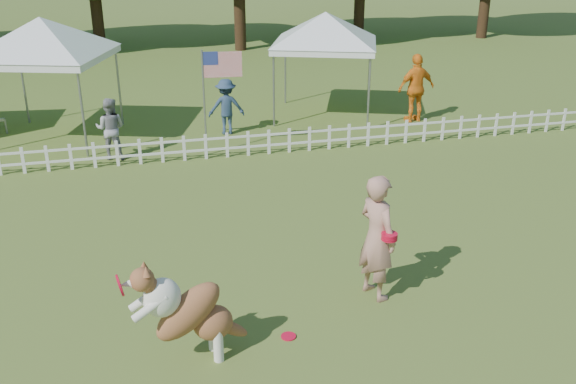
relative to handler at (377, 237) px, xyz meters
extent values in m
plane|color=#435B1C|center=(-1.42, -0.44, -0.94)|extent=(120.00, 120.00, 0.00)
imported|color=tan|center=(0.00, 0.00, 0.00)|extent=(0.65, 0.80, 1.88)
cylinder|color=red|center=(-1.48, -0.74, -0.93)|extent=(0.20, 0.20, 0.02)
imported|color=gray|center=(-3.78, 7.15, -0.22)|extent=(0.82, 0.71, 1.44)
imported|color=navy|center=(-0.89, 8.43, -0.22)|extent=(0.95, 0.57, 1.44)
imported|color=orange|center=(4.36, 8.35, -0.01)|extent=(1.15, 0.60, 1.87)
camera|label=1|loc=(-3.18, -7.63, 4.08)|focal=40.00mm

